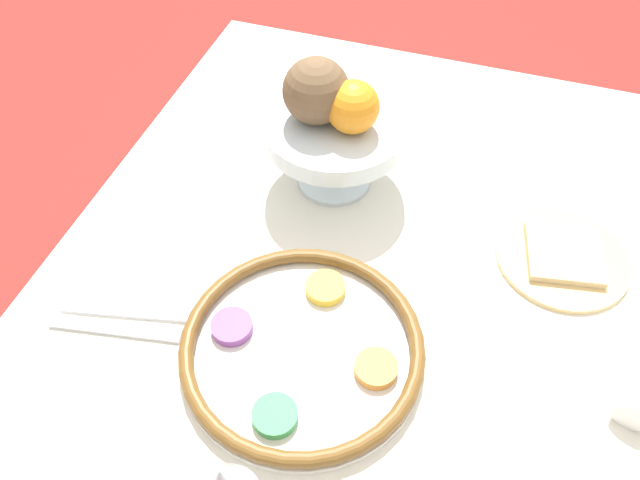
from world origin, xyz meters
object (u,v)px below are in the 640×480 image
at_px(fruit_stand, 335,134).
at_px(bread_plate, 563,257).
at_px(seder_plate, 302,348).
at_px(orange_fruit, 353,107).
at_px(coconut, 316,91).
at_px(cup_near, 388,103).

distance_m(fruit_stand, bread_plate, 0.38).
height_order(seder_plate, bread_plate, seder_plate).
height_order(orange_fruit, coconut, coconut).
bearing_deg(seder_plate, orange_fruit, 5.28).
bearing_deg(coconut, bread_plate, -97.45).
height_order(coconut, cup_near, coconut).
relative_size(fruit_stand, bread_plate, 1.14).
xyz_separation_m(coconut, cup_near, (0.19, -0.07, -0.15)).
bearing_deg(coconut, fruit_stand, -86.50).
xyz_separation_m(bread_plate, cup_near, (0.25, 0.33, 0.02)).
distance_m(fruit_stand, coconut, 0.08).
height_order(fruit_stand, orange_fruit, orange_fruit).
bearing_deg(seder_plate, cup_near, 1.76).
relative_size(bread_plate, cup_near, 2.58).
relative_size(fruit_stand, orange_fruit, 2.83).
bearing_deg(bread_plate, orange_fruit, 82.37).
relative_size(orange_fruit, coconut, 0.80).
height_order(seder_plate, coconut, coconut).
bearing_deg(seder_plate, bread_plate, -49.38).
height_order(orange_fruit, bread_plate, orange_fruit).
bearing_deg(cup_near, orange_fruit, 176.25).
bearing_deg(cup_near, bread_plate, -126.93).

